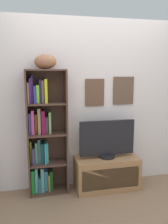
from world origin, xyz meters
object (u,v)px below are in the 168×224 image
object	(u,v)px
football	(45,62)
television	(107,139)
bookshelf	(43,136)
tv_stand	(107,173)

from	to	relation	value
football	television	xyz separation A→B (m)	(0.79, -0.07, -1.02)
television	bookshelf	bearing A→B (deg)	173.43
bookshelf	tv_stand	bearing A→B (deg)	-6.64
bookshelf	television	xyz separation A→B (m)	(0.85, -0.10, -0.07)
football	tv_stand	xyz separation A→B (m)	(0.79, -0.07, -1.50)
tv_stand	football	bearing A→B (deg)	175.17
tv_stand	bookshelf	bearing A→B (deg)	173.36
bookshelf	football	world-z (taller)	football
football	bookshelf	bearing A→B (deg)	150.15
bookshelf	television	size ratio (longest dim) A/B	2.16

